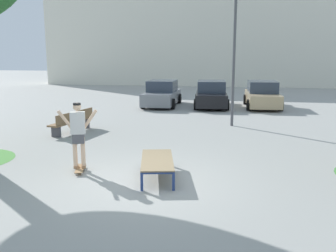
# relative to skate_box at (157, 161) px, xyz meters

# --- Properties ---
(ground_plane) EXTENTS (120.00, 120.00, 0.00)m
(ground_plane) POSITION_rel_skate_box_xyz_m (-0.24, -0.40, -0.41)
(ground_plane) COLOR #999993
(building_facade) EXTENTS (32.13, 4.00, 11.60)m
(building_facade) POSITION_rel_skate_box_xyz_m (-1.17, 29.08, 5.39)
(building_facade) COLOR silver
(building_facade) RESTS_ON ground
(skate_box) EXTENTS (1.15, 2.02, 0.46)m
(skate_box) POSITION_rel_skate_box_xyz_m (0.00, 0.00, 0.00)
(skate_box) COLOR navy
(skate_box) RESTS_ON ground
(skateboard) EXTENTS (0.44, 0.82, 0.09)m
(skateboard) POSITION_rel_skate_box_xyz_m (-2.06, 0.09, -0.34)
(skateboard) COLOR #9E754C
(skateboard) RESTS_ON ground
(skater) EXTENTS (0.97, 0.40, 1.69)m
(skater) POSITION_rel_skate_box_xyz_m (-2.06, 0.09, 0.66)
(skater) COLOR beige
(skater) RESTS_ON skateboard
(car_grey) EXTENTS (1.95, 4.22, 1.50)m
(car_grey) POSITION_rel_skate_box_xyz_m (-2.40, 12.90, 0.28)
(car_grey) COLOR slate
(car_grey) RESTS_ON ground
(car_black) EXTENTS (2.15, 4.31, 1.50)m
(car_black) POSITION_rel_skate_box_xyz_m (0.50, 13.00, 0.28)
(car_black) COLOR black
(car_black) RESTS_ON ground
(car_tan) EXTENTS (2.05, 4.27, 1.50)m
(car_tan) POSITION_rel_skate_box_xyz_m (3.41, 13.25, 0.28)
(car_tan) COLOR tan
(car_tan) RESTS_ON ground
(park_bench) EXTENTS (0.85, 2.44, 0.83)m
(park_bench) POSITION_rel_skate_box_xyz_m (-4.35, 4.72, 0.03)
(park_bench) COLOR brown
(park_bench) RESTS_ON ground
(light_post) EXTENTS (0.36, 0.36, 5.83)m
(light_post) POSITION_rel_skate_box_xyz_m (1.75, 7.19, 3.41)
(light_post) COLOR #4C4C51
(light_post) RESTS_ON ground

